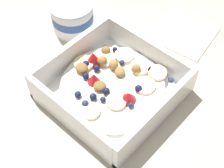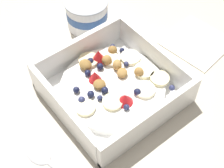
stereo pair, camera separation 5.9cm
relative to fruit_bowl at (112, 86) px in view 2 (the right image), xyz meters
name	(u,v)px [view 2 (the right image)]	position (x,y,z in m)	size (l,w,h in m)	color
ground_plane	(116,97)	(0.00, -0.01, -0.02)	(2.40, 2.40, 0.00)	beige
fruit_bowl	(112,86)	(0.00, 0.00, 0.00)	(0.21, 0.21, 0.06)	white
spoon	(50,163)	(-0.17, -0.05, -0.02)	(0.06, 0.17, 0.01)	silver
yogurt_cup	(87,13)	(0.07, 0.18, 0.01)	(0.09, 0.09, 0.07)	white
folded_napkin	(197,42)	(0.22, -0.01, -0.02)	(0.12, 0.12, 0.01)	silver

